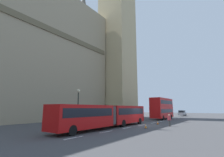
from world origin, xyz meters
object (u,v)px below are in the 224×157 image
object	(u,v)px
traffic_cone_west	(146,126)
street_lamp	(78,105)
double_decker_bus	(162,108)
pedestrian_near_cones	(169,120)
sedan_lead	(182,113)
clock_tower	(117,1)
traffic_cone_middle	(158,123)
articulated_bus	(108,114)

from	to	relation	value
traffic_cone_west	street_lamp	bearing A→B (deg)	112.31
double_decker_bus	pedestrian_near_cones	bearing A→B (deg)	-158.22
sedan_lead	traffic_cone_west	size ratio (longest dim) A/B	7.59
clock_tower	traffic_cone_middle	size ratio (longest dim) A/B	125.23
sedan_lead	street_lamp	size ratio (longest dim) A/B	0.83
sedan_lead	traffic_cone_middle	distance (m)	33.71
sedan_lead	pedestrian_near_cones	size ratio (longest dim) A/B	2.60
sedan_lead	double_decker_bus	bearing A→B (deg)	-179.78
double_decker_bus	pedestrian_near_cones	distance (m)	16.57
traffic_cone_west	street_lamp	size ratio (longest dim) A/B	0.11
double_decker_bus	traffic_cone_middle	bearing A→B (deg)	-164.73
articulated_bus	sedan_lead	distance (m)	42.19
clock_tower	sedan_lead	size ratio (longest dim) A/B	16.51
traffic_cone_middle	pedestrian_near_cones	distance (m)	3.38
clock_tower	traffic_cone_west	distance (m)	47.06
pedestrian_near_cones	double_decker_bus	bearing A→B (deg)	21.78
sedan_lead	traffic_cone_west	world-z (taller)	sedan_lead
traffic_cone_middle	street_lamp	distance (m)	12.98
traffic_cone_middle	pedestrian_near_cones	xyz separation A→B (m)	(-2.16, -2.52, 0.63)
clock_tower	street_lamp	world-z (taller)	clock_tower
sedan_lead	traffic_cone_west	xyz separation A→B (m)	(-39.69, -4.32, -0.63)
clock_tower	articulated_bus	distance (m)	45.63
clock_tower	pedestrian_near_cones	world-z (taller)	clock_tower
articulated_bus	street_lamp	xyz separation A→B (m)	(-1.09, 4.51, 1.31)
traffic_cone_west	street_lamp	world-z (taller)	street_lamp
clock_tower	traffic_cone_west	xyz separation A→B (m)	(-21.26, -18.24, -37.82)
clock_tower	pedestrian_near_cones	size ratio (longest dim) A/B	42.98
articulated_bus	traffic_cone_middle	distance (m)	9.50
street_lamp	articulated_bus	bearing A→B (deg)	-76.40
street_lamp	double_decker_bus	bearing A→B (deg)	-11.13
double_decker_bus	street_lamp	xyz separation A→B (m)	(-22.90, 4.50, 0.35)
double_decker_bus	traffic_cone_middle	world-z (taller)	double_decker_bus
traffic_cone_middle	clock_tower	bearing A→B (deg)	49.36
traffic_cone_west	clock_tower	bearing A→B (deg)	40.62
double_decker_bus	pedestrian_near_cones	world-z (taller)	double_decker_bus
double_decker_bus	articulated_bus	bearing A→B (deg)	-179.99
clock_tower	traffic_cone_middle	bearing A→B (deg)	-130.64
street_lamp	sedan_lead	bearing A→B (deg)	-5.84
clock_tower	traffic_cone_middle	xyz separation A→B (m)	(-15.08, -17.58, -37.82)
sedan_lead	pedestrian_near_cones	world-z (taller)	sedan_lead
traffic_cone_west	traffic_cone_middle	distance (m)	6.21
articulated_bus	clock_tower	bearing A→B (deg)	30.49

